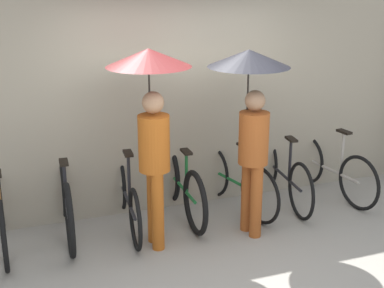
{
  "coord_description": "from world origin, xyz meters",
  "views": [
    {
      "loc": [
        -1.88,
        -4.21,
        2.77
      ],
      "look_at": [
        0.0,
        0.96,
        1.0
      ],
      "focal_mm": 50.0,
      "sensor_mm": 36.0,
      "label": 1
    }
  ],
  "objects_px": {
    "parked_bicycle_0": "(1,213)",
    "parked_bicycle_2": "(127,197)",
    "parked_bicycle_1": "(66,200)",
    "pedestrian_leading": "(151,102)",
    "parked_bicycle_3": "(182,185)",
    "parked_bicycle_5": "(283,173)",
    "pedestrian_center": "(251,98)",
    "parked_bicycle_6": "(331,168)",
    "parked_bicycle_4": "(234,180)"
  },
  "relations": [
    {
      "from": "parked_bicycle_5",
      "to": "parked_bicycle_2",
      "type": "bearing_deg",
      "value": 98.27
    },
    {
      "from": "parked_bicycle_0",
      "to": "parked_bicycle_2",
      "type": "height_order",
      "value": "parked_bicycle_0"
    },
    {
      "from": "parked_bicycle_1",
      "to": "parked_bicycle_3",
      "type": "height_order",
      "value": "parked_bicycle_1"
    },
    {
      "from": "parked_bicycle_2",
      "to": "parked_bicycle_6",
      "type": "relative_size",
      "value": 1.03
    },
    {
      "from": "parked_bicycle_6",
      "to": "pedestrian_leading",
      "type": "xyz_separation_m",
      "value": [
        -2.5,
        -0.45,
        1.18
      ]
    },
    {
      "from": "parked_bicycle_1",
      "to": "pedestrian_leading",
      "type": "distance_m",
      "value": 1.52
    },
    {
      "from": "parked_bicycle_1",
      "to": "pedestrian_leading",
      "type": "height_order",
      "value": "pedestrian_leading"
    },
    {
      "from": "parked_bicycle_1",
      "to": "pedestrian_center",
      "type": "distance_m",
      "value": 2.29
    },
    {
      "from": "parked_bicycle_6",
      "to": "parked_bicycle_0",
      "type": "bearing_deg",
      "value": 82.85
    },
    {
      "from": "parked_bicycle_0",
      "to": "parked_bicycle_2",
      "type": "xyz_separation_m",
      "value": [
        1.34,
        -0.0,
        -0.02
      ]
    },
    {
      "from": "parked_bicycle_3",
      "to": "parked_bicycle_4",
      "type": "relative_size",
      "value": 1.05
    },
    {
      "from": "parked_bicycle_3",
      "to": "parked_bicycle_5",
      "type": "bearing_deg",
      "value": -89.31
    },
    {
      "from": "parked_bicycle_1",
      "to": "parked_bicycle_3",
      "type": "bearing_deg",
      "value": -86.18
    },
    {
      "from": "parked_bicycle_0",
      "to": "parked_bicycle_2",
      "type": "distance_m",
      "value": 1.34
    },
    {
      "from": "parked_bicycle_1",
      "to": "parked_bicycle_6",
      "type": "bearing_deg",
      "value": -87.71
    },
    {
      "from": "pedestrian_center",
      "to": "pedestrian_leading",
      "type": "bearing_deg",
      "value": 167.25
    },
    {
      "from": "parked_bicycle_3",
      "to": "pedestrian_center",
      "type": "relative_size",
      "value": 0.84
    },
    {
      "from": "parked_bicycle_5",
      "to": "parked_bicycle_6",
      "type": "relative_size",
      "value": 1.06
    },
    {
      "from": "parked_bicycle_0",
      "to": "parked_bicycle_1",
      "type": "relative_size",
      "value": 0.98
    },
    {
      "from": "parked_bicycle_1",
      "to": "parked_bicycle_2",
      "type": "height_order",
      "value": "parked_bicycle_1"
    },
    {
      "from": "parked_bicycle_3",
      "to": "pedestrian_center",
      "type": "bearing_deg",
      "value": -136.84
    },
    {
      "from": "parked_bicycle_0",
      "to": "parked_bicycle_6",
      "type": "relative_size",
      "value": 1.03
    },
    {
      "from": "parked_bicycle_3",
      "to": "pedestrian_center",
      "type": "xyz_separation_m",
      "value": [
        0.56,
        -0.62,
        1.14
      ]
    },
    {
      "from": "parked_bicycle_0",
      "to": "parked_bicycle_4",
      "type": "bearing_deg",
      "value": -89.98
    },
    {
      "from": "parked_bicycle_0",
      "to": "parked_bicycle_6",
      "type": "xyz_separation_m",
      "value": [
        4.02,
        -0.0,
        -0.01
      ]
    },
    {
      "from": "pedestrian_center",
      "to": "parked_bicycle_2",
      "type": "bearing_deg",
      "value": 148.21
    },
    {
      "from": "pedestrian_center",
      "to": "parked_bicycle_0",
      "type": "bearing_deg",
      "value": 160.23
    },
    {
      "from": "parked_bicycle_5",
      "to": "pedestrian_leading",
      "type": "height_order",
      "value": "pedestrian_leading"
    },
    {
      "from": "parked_bicycle_3",
      "to": "pedestrian_leading",
      "type": "height_order",
      "value": "pedestrian_leading"
    },
    {
      "from": "parked_bicycle_0",
      "to": "pedestrian_center",
      "type": "xyz_separation_m",
      "value": [
        2.57,
        -0.55,
        1.14
      ]
    },
    {
      "from": "parked_bicycle_6",
      "to": "pedestrian_center",
      "type": "distance_m",
      "value": 1.93
    },
    {
      "from": "parked_bicycle_5",
      "to": "parked_bicycle_6",
      "type": "distance_m",
      "value": 0.67
    },
    {
      "from": "parked_bicycle_1",
      "to": "parked_bicycle_2",
      "type": "bearing_deg",
      "value": -91.54
    },
    {
      "from": "parked_bicycle_2",
      "to": "parked_bicycle_6",
      "type": "height_order",
      "value": "parked_bicycle_6"
    },
    {
      "from": "parked_bicycle_0",
      "to": "parked_bicycle_6",
      "type": "bearing_deg",
      "value": -90.88
    },
    {
      "from": "parked_bicycle_1",
      "to": "pedestrian_center",
      "type": "relative_size",
      "value": 0.87
    },
    {
      "from": "pedestrian_leading",
      "to": "parked_bicycle_3",
      "type": "bearing_deg",
      "value": 48.23
    },
    {
      "from": "parked_bicycle_4",
      "to": "pedestrian_center",
      "type": "height_order",
      "value": "pedestrian_center"
    },
    {
      "from": "parked_bicycle_3",
      "to": "parked_bicycle_5",
      "type": "distance_m",
      "value": 1.34
    },
    {
      "from": "parked_bicycle_3",
      "to": "parked_bicycle_2",
      "type": "bearing_deg",
      "value": 97.03
    },
    {
      "from": "parked_bicycle_3",
      "to": "parked_bicycle_6",
      "type": "xyz_separation_m",
      "value": [
        2.01,
        -0.07,
        -0.01
      ]
    },
    {
      "from": "parked_bicycle_4",
      "to": "parked_bicycle_5",
      "type": "xyz_separation_m",
      "value": [
        0.67,
        0.02,
        -0.0
      ]
    },
    {
      "from": "parked_bicycle_0",
      "to": "parked_bicycle_1",
      "type": "xyz_separation_m",
      "value": [
        0.67,
        0.06,
        0.02
      ]
    },
    {
      "from": "parked_bicycle_1",
      "to": "parked_bicycle_5",
      "type": "distance_m",
      "value": 2.68
    },
    {
      "from": "pedestrian_leading",
      "to": "pedestrian_center",
      "type": "bearing_deg",
      "value": -3.75
    },
    {
      "from": "parked_bicycle_2",
      "to": "parked_bicycle_4",
      "type": "height_order",
      "value": "parked_bicycle_4"
    },
    {
      "from": "parked_bicycle_1",
      "to": "parked_bicycle_2",
      "type": "xyz_separation_m",
      "value": [
        0.67,
        -0.06,
        -0.04
      ]
    },
    {
      "from": "parked_bicycle_2",
      "to": "parked_bicycle_4",
      "type": "xyz_separation_m",
      "value": [
        1.34,
        0.04,
        0.01
      ]
    },
    {
      "from": "parked_bicycle_5",
      "to": "pedestrian_center",
      "type": "bearing_deg",
      "value": 134.46
    },
    {
      "from": "parked_bicycle_0",
      "to": "parked_bicycle_5",
      "type": "bearing_deg",
      "value": -89.86
    }
  ]
}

